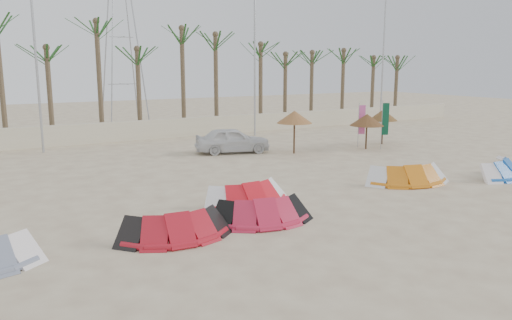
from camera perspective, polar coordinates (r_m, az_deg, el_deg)
ground at (r=15.02m, az=11.67°, el=-8.62°), size 120.00×120.00×0.00m
boundary_wall at (r=34.14m, az=-13.59°, el=3.30°), size 60.00×0.30×1.30m
palm_line at (r=35.53m, az=-13.67°, el=12.95°), size 52.00×4.00×7.70m
lamp_b at (r=30.72m, az=-23.85°, el=11.46°), size 1.25×0.14×11.00m
lamp_c at (r=35.21m, az=-0.09°, el=12.17°), size 1.25×0.14×11.00m
lamp_d at (r=42.49m, az=14.38°, el=11.60°), size 1.25×0.14×11.00m
pylon at (r=40.22m, az=-14.64°, el=3.41°), size 3.00×3.00×14.00m
kite_red_left at (r=14.83m, az=-9.63°, el=-7.10°), size 3.38×1.76×0.90m
kite_red_mid at (r=16.05m, az=0.17°, el=-5.55°), size 3.45×2.09×0.90m
kite_red_right at (r=18.14m, az=-1.37°, el=-3.62°), size 3.33×1.62×0.90m
kite_orange at (r=22.17m, az=16.44°, el=-1.40°), size 3.90×2.36×0.90m
kite_blue at (r=24.85m, az=25.65°, el=-0.75°), size 3.51×2.35×0.90m
parasol_left at (r=28.10m, az=4.42°, el=4.92°), size 2.01×2.01×2.42m
parasol_mid at (r=30.26m, az=12.57°, el=4.50°), size 2.02×2.02×2.10m
parasol_right at (r=32.40m, az=14.32°, el=5.00°), size 1.82×1.82×2.20m
flag_pink at (r=30.98m, az=11.88°, el=4.40°), size 0.44×0.14×2.70m
flag_green at (r=30.50m, az=14.43°, el=4.42°), size 0.44×0.16×2.90m
car at (r=28.48m, az=-2.71°, el=2.29°), size 4.56×2.85×1.45m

